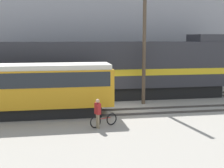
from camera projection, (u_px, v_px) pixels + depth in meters
ground_plane at (119, 109)px, 21.87m from camera, size 120.00×120.00×0.00m
track_near at (123, 112)px, 20.65m from camera, size 60.00×1.50×0.14m
track_far at (110, 98)px, 25.54m from camera, size 60.00×1.51×0.14m
building_backdrop at (99, 27)px, 31.41m from camera, size 44.78×6.00×11.93m
freight_locomotive at (110, 69)px, 25.18m from camera, size 20.46×3.04×5.20m
streetcar at (10, 88)px, 19.17m from camera, size 12.63×2.54×3.31m
bicycle at (104, 120)px, 17.44m from camera, size 1.63×0.82×0.75m
person at (98, 111)px, 16.97m from camera, size 0.35×0.42×1.65m
utility_pole_left at (144, 40)px, 22.76m from camera, size 0.27×0.27×9.56m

